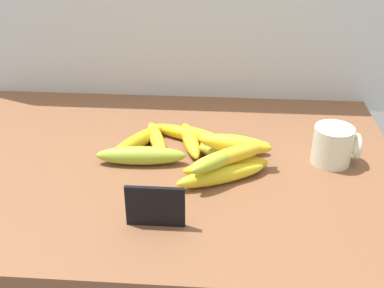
{
  "coord_description": "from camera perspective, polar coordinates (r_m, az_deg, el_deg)",
  "views": [
    {
      "loc": [
        15.01,
        -94.58,
        60.39
      ],
      "look_at": [
        7.95,
        -0.06,
        8.0
      ],
      "focal_mm": 45.53,
      "sensor_mm": 36.0,
      "label": 1
    }
  ],
  "objects": [
    {
      "name": "banana_3",
      "position": [
        1.06,
        4.04,
        -2.68
      ],
      "size": [
        19.62,
        8.83,
        3.72
      ],
      "primitive_type": "ellipsoid",
      "rotation": [
        0.0,
        0.0,
        3.42
      ],
      "color": "yellow",
      "rests_on": "counter_top"
    },
    {
      "name": "banana_12",
      "position": [
        1.04,
        4.71,
        -1.29
      ],
      "size": [
        18.48,
        13.88,
        3.42
      ],
      "primitive_type": "ellipsoid",
      "rotation": [
        0.0,
        0.0,
        3.73
      ],
      "color": "yellow",
      "rests_on": "banana_3"
    },
    {
      "name": "banana_5",
      "position": [
        1.2,
        -0.73,
        1.22
      ],
      "size": [
        18.83,
        9.98,
        3.3
      ],
      "primitive_type": "ellipsoid",
      "rotation": [
        0.0,
        0.0,
        2.77
      ],
      "color": "yellow",
      "rests_on": "counter_top"
    },
    {
      "name": "banana_2",
      "position": [
        1.03,
        3.45,
        -3.63
      ],
      "size": [
        19.86,
        12.14,
        3.79
      ],
      "primitive_type": "ellipsoid",
      "rotation": [
        0.0,
        0.0,
        3.59
      ],
      "color": "yellow",
      "rests_on": "counter_top"
    },
    {
      "name": "banana_8",
      "position": [
        1.14,
        4.95,
        -0.27
      ],
      "size": [
        16.13,
        3.95,
        3.84
      ],
      "primitive_type": "ellipsoid",
      "rotation": [
        0.0,
        0.0,
        3.15
      ],
      "color": "gold",
      "rests_on": "counter_top"
    },
    {
      "name": "coffee_mug",
      "position": [
        1.14,
        16.25,
        -0.14
      ],
      "size": [
        10.33,
        8.83,
        8.75
      ],
      "color": "silver",
      "rests_on": "counter_top"
    },
    {
      "name": "banana_7",
      "position": [
        1.1,
        -6.0,
        -1.36
      ],
      "size": [
        20.53,
        5.58,
        4.25
      ],
      "primitive_type": "ellipsoid",
      "rotation": [
        0.0,
        0.0,
        0.07
      ],
      "color": "#9CBD35",
      "rests_on": "counter_top"
    },
    {
      "name": "counter_top",
      "position": [
        1.12,
        -4.05,
        -2.74
      ],
      "size": [
        110.0,
        76.0,
        3.0
      ],
      "primitive_type": "cube",
      "color": "brown",
      "rests_on": "ground"
    },
    {
      "name": "banana_0",
      "position": [
        1.11,
        4.65,
        -1.42
      ],
      "size": [
        17.15,
        10.05,
        3.44
      ],
      "primitive_type": "ellipsoid",
      "rotation": [
        0.0,
        0.0,
        5.87
      ],
      "color": "#A1AF30",
      "rests_on": "counter_top"
    },
    {
      "name": "banana_6",
      "position": [
        1.17,
        -0.21,
        0.44
      ],
      "size": [
        7.67,
        17.4,
        3.47
      ],
      "primitive_type": "ellipsoid",
      "rotation": [
        0.0,
        0.0,
        4.97
      ],
      "color": "yellow",
      "rests_on": "counter_top"
    },
    {
      "name": "chalkboard_sign",
      "position": [
        0.9,
        -4.32,
        -7.47
      ],
      "size": [
        11.0,
        1.8,
        8.4
      ],
      "color": "black",
      "rests_on": "counter_top"
    },
    {
      "name": "banana_9",
      "position": [
        1.17,
        -4.11,
        0.42
      ],
      "size": [
        8.92,
        18.89,
        3.28
      ],
      "primitive_type": "ellipsoid",
      "rotation": [
        0.0,
        0.0,
        1.88
      ],
      "color": "yellow",
      "rests_on": "counter_top"
    },
    {
      "name": "banana_10",
      "position": [
        1.08,
        5.04,
        0.14
      ],
      "size": [
        16.84,
        7.11,
        3.98
      ],
      "primitive_type": "ellipsoid",
      "rotation": [
        0.0,
        0.0,
        6.09
      ],
      "color": "yellow",
      "rests_on": "banana_0"
    },
    {
      "name": "banana_4",
      "position": [
        1.17,
        -6.35,
        0.36
      ],
      "size": [
        13.28,
        17.76,
        3.59
      ],
      "primitive_type": "ellipsoid",
      "rotation": [
        0.0,
        0.0,
        4.14
      ],
      "color": "gold",
      "rests_on": "counter_top"
    },
    {
      "name": "banana_1",
      "position": [
        1.17,
        1.97,
        0.5
      ],
      "size": [
        17.71,
        14.4,
        3.74
      ],
      "primitive_type": "ellipsoid",
      "rotation": [
        0.0,
        0.0,
        2.51
      ],
      "color": "yellow",
      "rests_on": "counter_top"
    },
    {
      "name": "banana_11",
      "position": [
        1.02,
        3.14,
        -1.86
      ],
      "size": [
        13.22,
        12.81,
        3.31
      ],
      "primitive_type": "ellipsoid",
      "rotation": [
        0.0,
        0.0,
        3.9
      ],
      "color": "#AEC232",
      "rests_on": "banana_2"
    }
  ]
}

